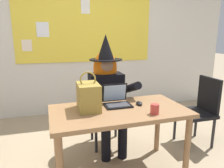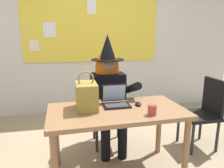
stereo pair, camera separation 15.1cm
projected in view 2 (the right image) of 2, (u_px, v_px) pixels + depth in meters
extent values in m
cube|color=silver|center=(92.00, 37.00, 3.83)|extent=(5.65, 0.10, 2.79)
cube|color=yellow|center=(92.00, 28.00, 3.73)|extent=(2.40, 0.02, 1.20)
cube|color=white|center=(92.00, 6.00, 3.64)|extent=(0.16, 0.01, 0.24)
cube|color=#F4E0C6|center=(34.00, 45.00, 3.59)|extent=(0.16, 0.01, 0.19)
cube|color=white|center=(50.00, 30.00, 3.58)|extent=(0.20, 0.01, 0.24)
cube|color=#8E6642|center=(117.00, 111.00, 2.07)|extent=(1.35, 0.74, 0.04)
cylinder|color=#8E6642|center=(186.00, 151.00, 2.01)|extent=(0.06, 0.06, 0.67)
cylinder|color=#8E6642|center=(56.00, 138.00, 2.28)|extent=(0.06, 0.06, 0.67)
cylinder|color=#8E6642|center=(159.00, 127.00, 2.56)|extent=(0.06, 0.06, 0.67)
cube|color=#4C1E19|center=(108.00, 115.00, 2.73)|extent=(0.43, 0.43, 0.04)
cube|color=#4C1E19|center=(106.00, 93.00, 2.86)|extent=(0.38, 0.05, 0.45)
cylinder|color=#262628|center=(124.00, 135.00, 2.65)|extent=(0.04, 0.04, 0.39)
cylinder|color=#262628|center=(97.00, 137.00, 2.59)|extent=(0.04, 0.04, 0.39)
cylinder|color=#262628|center=(118.00, 124.00, 2.98)|extent=(0.04, 0.04, 0.39)
cylinder|color=#262628|center=(94.00, 126.00, 2.92)|extent=(0.04, 0.04, 0.39)
cylinder|color=black|center=(122.00, 141.00, 2.46)|extent=(0.11, 0.11, 0.43)
cylinder|color=black|center=(106.00, 143.00, 2.42)|extent=(0.11, 0.11, 0.43)
cylinder|color=black|center=(119.00, 116.00, 2.56)|extent=(0.15, 0.42, 0.15)
cylinder|color=black|center=(103.00, 117.00, 2.52)|extent=(0.15, 0.42, 0.15)
cube|color=black|center=(108.00, 93.00, 2.69)|extent=(0.42, 0.26, 0.52)
cylinder|color=black|center=(132.00, 88.00, 2.50)|extent=(0.09, 0.46, 0.24)
cylinder|color=black|center=(90.00, 90.00, 2.39)|extent=(0.09, 0.46, 0.24)
sphere|color=#A37A60|center=(108.00, 66.00, 2.61)|extent=(0.20, 0.20, 0.20)
ellipsoid|color=orange|center=(107.00, 68.00, 2.64)|extent=(0.30, 0.22, 0.44)
cylinder|color=black|center=(108.00, 60.00, 2.59)|extent=(0.41, 0.41, 0.01)
cone|color=black|center=(107.00, 47.00, 2.56)|extent=(0.21, 0.21, 0.31)
cube|color=black|center=(116.00, 105.00, 2.15)|extent=(0.27, 0.20, 0.01)
cube|color=#333338|center=(116.00, 105.00, 2.15)|extent=(0.23, 0.15, 0.00)
cube|color=black|center=(114.00, 93.00, 2.24)|extent=(0.27, 0.05, 0.20)
cube|color=#99B7E0|center=(114.00, 93.00, 2.23)|extent=(0.24, 0.04, 0.17)
ellipsoid|color=black|center=(138.00, 104.00, 2.17)|extent=(0.07, 0.11, 0.03)
cube|color=olive|center=(86.00, 96.00, 2.04)|extent=(0.20, 0.30, 0.26)
torus|color=olive|center=(86.00, 79.00, 2.00)|extent=(0.16, 0.02, 0.16)
cylinder|color=#B23833|center=(152.00, 110.00, 1.91)|extent=(0.08, 0.08, 0.09)
cube|color=black|center=(198.00, 116.00, 2.67)|extent=(0.42, 0.42, 0.04)
cube|color=black|center=(214.00, 96.00, 2.65)|extent=(0.04, 0.38, 0.45)
cylinder|color=#262628|center=(193.00, 139.00, 2.53)|extent=(0.04, 0.04, 0.40)
cylinder|color=#262628|center=(178.00, 127.00, 2.85)|extent=(0.04, 0.04, 0.40)
cylinder|color=#262628|center=(217.00, 136.00, 2.60)|extent=(0.04, 0.04, 0.40)
cylinder|color=#262628|center=(201.00, 125.00, 2.92)|extent=(0.04, 0.04, 0.40)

